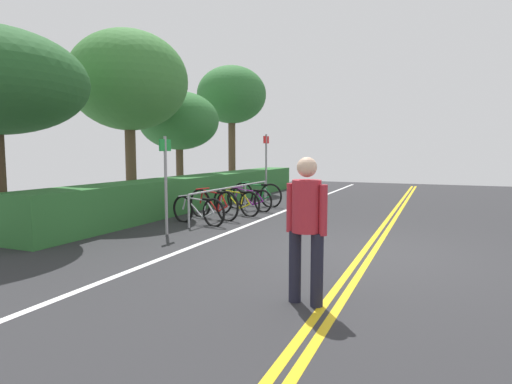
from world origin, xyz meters
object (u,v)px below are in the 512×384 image
Objects in this scene: bike_rack at (234,193)px; tree_far_right at (179,121)px; bicycle_1 at (213,204)px; pedestrian at (306,221)px; tree_extra at (232,96)px; tree_mid at (129,81)px; bicycle_0 at (198,210)px; bicycle_3 at (249,199)px; bicycle_4 at (257,195)px; sign_post_far at (266,162)px; bicycle_2 at (236,202)px; sign_post_near at (166,175)px.

bike_rack is 4.37m from tree_far_right.
bicycle_1 is 6.27m from pedestrian.
tree_far_right reaches higher than bicycle_1.
bicycle_1 is 0.32× the size of tree_extra.
bicycle_1 is at bearing -157.33° from tree_extra.
tree_mid is at bearing 88.02° from bicycle_1.
bicycle_3 is (2.63, -0.13, -0.01)m from bicycle_0.
tree_far_right is at bearing 83.13° from bicycle_4.
tree_mid is (0.92, 2.68, 3.28)m from bicycle_0.
bicycle_1 is at bearing 174.36° from bicycle_3.
sign_post_far is (2.01, 0.26, 1.04)m from bicycle_3.
sign_post_far is at bearing 7.50° from bicycle_3.
bike_rack is at bearing -124.59° from tree_far_right.
tree_far_right reaches higher than bicycle_2.
sign_post_far reaches higher than bicycle_3.
sign_post_near reaches higher than bicycle_0.
sign_post_far is at bearing -137.08° from tree_extra.
tree_mid is 6.66m from tree_extra.
bicycle_4 is at bearing -45.45° from tree_mid.
bicycle_4 is (1.85, 0.18, 0.03)m from bicycle_2.
bicycle_4 is (1.79, 0.08, -0.21)m from bike_rack.
tree_far_right is at bearing 103.76° from sign_post_far.
pedestrian reaches higher than bicycle_1.
bicycle_0 is at bearing 177.13° from bicycle_3.
pedestrian is at bearing -147.18° from bike_rack.
tree_extra reaches higher than bicycle_1.
bike_rack is at bearing -153.25° from tree_extra.
sign_post_far is (2.93, 0.30, 1.03)m from bicycle_2.
tree_far_right reaches higher than bicycle_0.
pedestrian reaches higher than bicycle_0.
bicycle_3 is (0.87, -0.06, -0.26)m from bike_rack.
sign_post_near is 0.41× the size of tree_mid.
bicycle_2 is at bearing -124.50° from tree_far_right.
sign_post_far is 4.80m from tree_extra.
bicycle_3 is 0.84× the size of sign_post_near.
pedestrian is at bearing -150.12° from tree_extra.
bicycle_0 reaches higher than bicycle_3.
bicycle_0 is 1.61m from sign_post_near.
tree_extra is (6.64, 0.17, 0.41)m from tree_mid.
tree_extra is at bearing 22.67° from bicycle_1.
pedestrian is 0.33× the size of tree_mid.
tree_extra reaches higher than bicycle_4.
bike_rack is 2.73× the size of bicycle_1.
bicycle_4 is at bearing 2.58° from bike_rack.
tree_extra reaches higher than tree_far_right.
bicycle_3 is at bearing -112.01° from tree_far_right.
bike_rack is 1.78m from bicycle_0.
sign_post_far is 0.61× the size of tree_far_right.
bicycle_3 is at bearing 28.90° from pedestrian.
bicycle_0 is 0.72× the size of sign_post_far.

